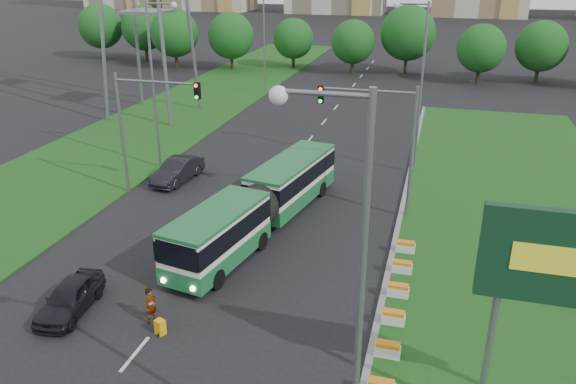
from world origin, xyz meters
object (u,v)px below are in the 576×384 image
(traffic_mast_median, at_px, (385,130))
(articulated_bus, at_px, (260,203))
(car_left_far, at_px, (177,170))
(car_median, at_px, (576,263))
(shopping_trolley, at_px, (160,327))
(car_left_near, at_px, (70,297))
(traffic_mast_left, at_px, (142,116))
(pedestrian, at_px, (151,305))

(traffic_mast_median, height_order, articulated_bus, traffic_mast_median)
(traffic_mast_median, relative_size, articulated_bus, 0.50)
(car_left_far, bearing_deg, car_median, -9.17)
(traffic_mast_median, xyz_separation_m, car_left_far, (-14.45, 1.77, -4.56))
(traffic_mast_median, relative_size, shopping_trolley, 11.91)
(traffic_mast_median, height_order, car_left_far, traffic_mast_median)
(traffic_mast_median, distance_m, car_median, 12.15)
(car_median, bearing_deg, traffic_mast_median, -19.66)
(car_left_far, xyz_separation_m, shopping_trolley, (7.06, -16.31, -0.46))
(car_median, relative_size, shopping_trolley, 7.07)
(articulated_bus, height_order, car_left_far, articulated_bus)
(car_left_near, relative_size, car_median, 0.88)
(car_left_far, bearing_deg, car_left_near, -74.78)
(traffic_mast_median, distance_m, articulated_bus, 8.45)
(car_left_near, xyz_separation_m, car_median, (22.07, 9.03, 0.13))
(traffic_mast_left, height_order, pedestrian, traffic_mast_left)
(car_left_near, bearing_deg, traffic_mast_median, 42.90)
(articulated_bus, bearing_deg, pedestrian, -88.87)
(car_left_near, xyz_separation_m, shopping_trolley, (4.60, -0.45, -0.38))
(traffic_mast_left, xyz_separation_m, pedestrian, (7.01, -12.85, -4.52))
(traffic_mast_median, height_order, shopping_trolley, traffic_mast_median)
(articulated_bus, relative_size, car_left_far, 3.33)
(articulated_bus, bearing_deg, car_median, 6.83)
(traffic_mast_left, distance_m, shopping_trolley, 16.39)
(car_median, xyz_separation_m, shopping_trolley, (-17.47, -9.48, -0.51))
(pedestrian, bearing_deg, shopping_trolley, -113.57)
(pedestrian, bearing_deg, traffic_mast_median, -11.62)
(car_left_near, bearing_deg, car_median, 15.54)
(traffic_mast_left, relative_size, shopping_trolley, 11.91)
(pedestrian, bearing_deg, car_median, -45.41)
(pedestrian, bearing_deg, car_left_near, 112.43)
(articulated_bus, distance_m, car_left_near, 11.59)
(articulated_bus, xyz_separation_m, car_median, (16.55, -1.12, -0.78))
(traffic_mast_median, relative_size, traffic_mast_left, 1.00)
(car_left_far, bearing_deg, articulated_bus, -29.21)
(traffic_mast_left, bearing_deg, pedestrian, -61.38)
(car_left_far, bearing_deg, traffic_mast_median, -0.59)
(car_median, height_order, pedestrian, pedestrian)
(traffic_mast_median, bearing_deg, articulated_bus, -148.66)
(car_left_far, relative_size, shopping_trolley, 7.17)
(car_median, bearing_deg, car_left_far, -8.56)
(traffic_mast_left, distance_m, car_left_far, 5.38)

